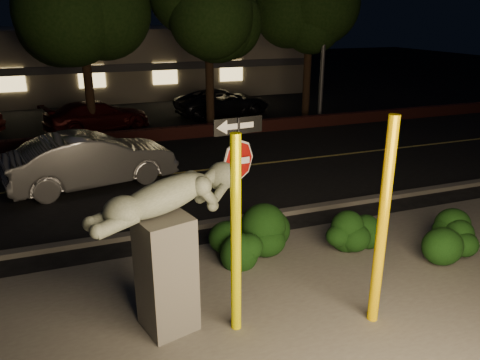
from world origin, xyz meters
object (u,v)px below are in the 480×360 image
Objects in this scene: yellow_pole_right at (382,225)px; yellow_pole_left at (236,238)px; sculpture at (167,237)px; parked_car_dark at (222,102)px; parked_car_darkred at (98,116)px; signpost at (239,161)px; silver_sedan at (91,160)px.

yellow_pole_left is at bearing 165.28° from yellow_pole_right.
parked_car_dark is (6.02, 15.62, -0.95)m from sculpture.
parked_car_dark is at bearing -94.62° from parked_car_darkred.
yellow_pole_right is 16.90m from parked_car_dark.
sculpture is at bearing 163.81° from parked_car_darkred.
sculpture is 14.40m from parked_car_darkred.
signpost is at bearing 28.83° from sculpture.
parked_car_dark is at bearing 72.49° from yellow_pole_left.
parked_car_darkred is (-1.00, 14.79, -0.97)m from yellow_pole_left.
yellow_pole_right reaches higher than sculpture.
silver_sedan is 1.02× the size of parked_car_dark.
sculpture reaches higher than parked_car_dark.
silver_sedan reaches higher than parked_car_dark.
signpost is 14.60m from parked_car_dark.
yellow_pole_right is 0.72× the size of silver_sedan.
yellow_pole_right reaches higher than parked_car_darkred.
parked_car_darkred is at bearing 75.08° from sculpture.
sculpture is at bearing -142.09° from signpost.
parked_car_dark is at bearing 53.85° from sculpture.
yellow_pole_left is 1.24× the size of sculpture.
silver_sedan is at bearing 135.78° from parked_car_dark.
yellow_pole_left is 1.09× the size of signpost.
yellow_pole_left is at bearing -179.88° from silver_sedan.
parked_car_darkred is at bearing -17.73° from silver_sedan.
silver_sedan is (-3.87, 8.30, -0.94)m from yellow_pole_right.
yellow_pole_left is 2.35m from signpost.
sculpture is 16.77m from parked_car_dark.
yellow_pole_right is at bearing 165.02° from parked_car_dark.
yellow_pole_left reaches higher than parked_car_dark.
yellow_pole_right is at bearing -167.18° from silver_sedan.
signpost is (0.83, 2.15, 0.49)m from yellow_pole_left.
parked_car_dark is (5.06, 16.04, -0.96)m from yellow_pole_left.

